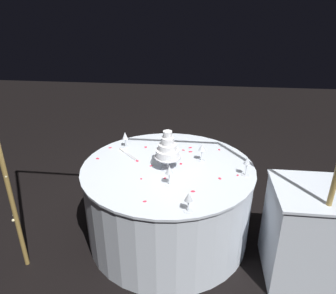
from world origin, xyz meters
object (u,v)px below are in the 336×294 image
Objects in this scene: tiered_cake at (168,150)px; cake_knife at (127,153)px; decorative_arch at (158,73)px; main_table at (168,201)px; side_table at (306,233)px; wine_glass_1 at (188,198)px; wine_glass_2 at (125,136)px; wine_glass_4 at (169,171)px; wine_glass_0 at (247,162)px; wine_glass_3 at (202,148)px.

tiered_cake is 0.50m from cake_knife.
decorative_arch is 1.36m from main_table.
side_table is 1.04m from wine_glass_1.
wine_glass_1 is at bearing 127.01° from cake_knife.
decorative_arch is 1.67m from side_table.
wine_glass_4 reaches higher than wine_glass_2.
main_table is 0.81m from wine_glass_1.
side_table is at bearing 156.27° from wine_glass_2.
side_table is 4.66× the size of wine_glass_0.
side_table is 4.89× the size of wine_glass_3.
side_table is (-1.11, -0.18, -1.23)m from decorative_arch.
wine_glass_2 is at bearing -21.53° from wine_glass_0.
main_table is 1.90× the size of side_table.
side_table is 3.40× the size of cake_knife.
tiered_cake is 0.63m from wine_glass_1.
tiered_cake is at bearing 140.72° from wine_glass_2.
wine_glass_3 is at bearing -113.59° from decorative_arch.
tiered_cake reaches higher than wine_glass_0.
side_table is 5.09× the size of wine_glass_2.
wine_glass_0 reaches higher than wine_glass_2.
cake_knife is (-0.04, 0.15, -0.10)m from wine_glass_2.
wine_glass_0 is at bearing -146.39° from decorative_arch.
decorative_arch is 3.19× the size of side_table.
wine_glass_0 is 1.10m from cake_knife.
tiered_cake is 2.00× the size of wine_glass_0.
wine_glass_2 is 0.96× the size of wine_glass_3.
wine_glass_2 is 0.82m from wine_glass_4.
tiered_cake is (-0.00, -0.49, -0.73)m from decorative_arch.
decorative_arch is 14.82× the size of wine_glass_4.
cake_knife is (1.05, -0.29, -0.12)m from wine_glass_0.
side_table is at bearing 164.28° from tiered_cake.
wine_glass_3 is at bearing -155.37° from main_table.
wine_glass_3 reaches higher than main_table.
wine_glass_4 is at bearing -63.00° from wine_glass_1.
decorative_arch is at bearing 9.00° from side_table.
wine_glass_0 is at bearing 171.87° from main_table.
wine_glass_0 is 0.42m from wine_glass_3.
wine_glass_1 is at bearing 108.37° from main_table.
wine_glass_4 reaches higher than wine_glass_3.
tiered_cake is 0.33m from wine_glass_3.
wine_glass_2 is (0.46, -0.86, -0.79)m from decorative_arch.
main_table is 9.68× the size of wine_glass_2.
wine_glass_0 is at bearing 148.32° from wine_glass_3.
decorative_arch reaches higher than main_table.
wine_glass_4 is 0.73× the size of cake_knife.
main_table is at bearing -81.88° from tiered_cake.
main_table is 8.87× the size of wine_glass_0.
tiered_cake is 2.30× the size of wine_glass_1.
wine_glass_1 is (-0.20, 0.59, -0.06)m from tiered_cake.
wine_glass_3 is at bearing 174.80° from cake_knife.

